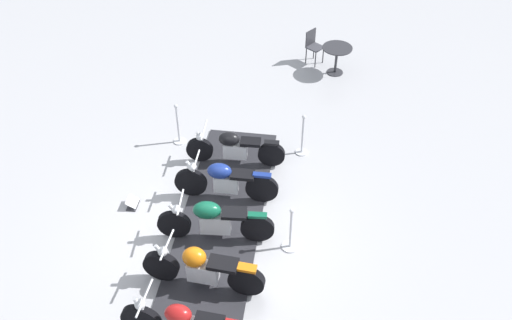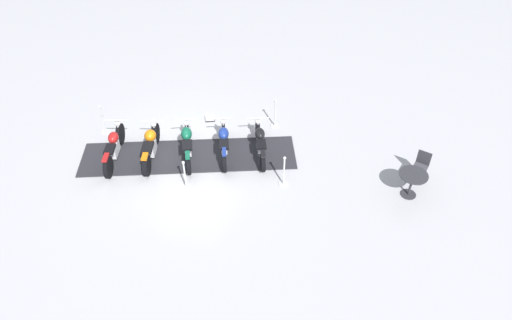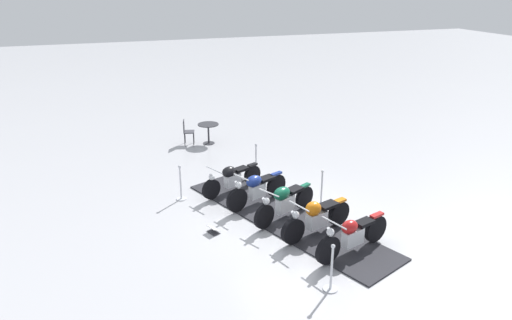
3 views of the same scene
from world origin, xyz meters
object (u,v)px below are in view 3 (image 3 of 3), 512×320
motorcycle_forest (284,201)px  stanchion_right_rear (331,275)px  cafe_table (208,129)px  cafe_chair_near_table (187,130)px  motorcycle_black (231,178)px  motorcycle_navy (256,188)px  motorcycle_maroon (352,235)px  stanchion_left_mid (321,193)px  info_placard (213,231)px  stanchion_left_front (256,163)px  stanchion_right_front (181,187)px  motorcycle_copper (316,217)px

motorcycle_forest → stanchion_right_rear: (-0.24, -3.18, -0.18)m
cafe_table → cafe_chair_near_table: bearing=165.8°
cafe_chair_near_table → cafe_table: bearing=0.0°
motorcycle_black → motorcycle_navy: 1.13m
stanchion_right_rear → motorcycle_maroon: bearing=44.7°
stanchion_left_mid → motorcycle_maroon: bearing=-101.3°
motorcycle_forest → stanchion_left_mid: 1.50m
motorcycle_maroon → cafe_chair_near_table: bearing=-95.2°
motorcycle_navy → info_placard: 1.99m
motorcycle_navy → motorcycle_maroon: motorcycle_maroon is taller
info_placard → cafe_table: (1.55, 6.86, 0.54)m
stanchion_left_front → motorcycle_forest: bearing=-95.6°
motorcycle_navy → stanchion_right_rear: stanchion_right_rear is taller
stanchion_right_front → motorcycle_black: bearing=-1.1°
stanchion_left_front → cafe_chair_near_table: 4.06m
motorcycle_navy → stanchion_left_mid: 1.88m
stanchion_right_rear → stanchion_left_front: stanchion_right_rear is taller
motorcycle_copper → motorcycle_forest: bearing=-85.1°
motorcycle_copper → stanchion_right_front: (-2.81, 3.18, -0.13)m
motorcycle_copper → motorcycle_maroon: 1.13m
motorcycle_black → motorcycle_copper: motorcycle_copper is taller
stanchion_right_front → stanchion_left_front: bearing=21.9°
motorcycle_copper → stanchion_left_mid: (0.94, 1.60, -0.18)m
motorcycle_navy → info_placard: bearing=13.8°
motorcycle_copper → stanchion_left_mid: size_ratio=2.07×
motorcycle_black → stanchion_right_rear: size_ratio=1.92×
motorcycle_navy → stanchion_right_front: stanchion_right_front is taller
motorcycle_navy → motorcycle_copper: 2.27m
motorcycle_navy → motorcycle_copper: (0.85, -2.10, -0.03)m
stanchion_left_mid → stanchion_left_front: size_ratio=0.97×
motorcycle_black → cafe_table: size_ratio=2.55×
stanchion_left_mid → info_placard: size_ratio=2.73×
motorcycle_black → motorcycle_navy: bearing=88.2°
motorcycle_copper → stanchion_right_rear: size_ratio=2.00×
stanchion_left_mid → cafe_table: (-1.80, 6.21, 0.27)m
motorcycle_black → stanchion_right_front: stanchion_right_front is taller
stanchion_right_front → motorcycle_maroon: bearing=-52.7°
info_placard → cafe_chair_near_table: cafe_chair_near_table is taller
stanchion_right_front → stanchion_left_front: 2.89m
motorcycle_copper → cafe_table: (-0.85, 7.81, 0.09)m
stanchion_left_front → cafe_chair_near_table: stanchion_left_front is taller
motorcycle_copper → stanchion_left_mid: bearing=-138.4°
motorcycle_navy → motorcycle_forest: 1.14m
cafe_table → cafe_chair_near_table: (-0.80, 0.20, -0.04)m
motorcycle_black → motorcycle_forest: (0.84, -2.11, 0.06)m
stanchion_right_rear → info_placard: (-1.73, 3.09, -0.30)m
motorcycle_forest → motorcycle_maroon: 2.26m
motorcycle_maroon → stanchion_right_rear: (-1.09, -1.08, -0.14)m
stanchion_right_rear → stanchion_left_mid: bearing=66.5°
motorcycle_black → motorcycle_navy: size_ratio=1.01×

